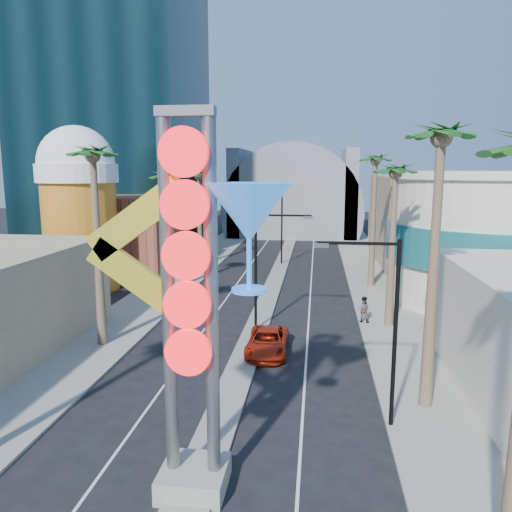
{
  "coord_description": "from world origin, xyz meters",
  "views": [
    {
      "loc": [
        3.96,
        -11.96,
        10.67
      ],
      "look_at": [
        -0.05,
        20.58,
        5.01
      ],
      "focal_mm": 35.0,
      "sensor_mm": 36.0,
      "label": 1
    }
  ],
  "objects": [
    {
      "name": "brick_filler_west",
      "position": [
        -16.0,
        38.0,
        4.0
      ],
      "size": [
        10.0,
        10.0,
        8.0
      ],
      "primitive_type": "cube",
      "color": "brown",
      "rests_on": "ground"
    },
    {
      "name": "hotel_tower",
      "position": [
        -22.0,
        52.0,
        25.0
      ],
      "size": [
        20.0,
        20.0,
        50.0
      ],
      "primitive_type": "cube",
      "color": "black",
      "rests_on": "ground"
    },
    {
      "name": "streetlight_1",
      "position": [
        -0.55,
        44.0,
        4.88
      ],
      "size": [
        3.79,
        0.25,
        8.0
      ],
      "color": "black",
      "rests_on": "ground"
    },
    {
      "name": "palm_1",
      "position": [
        -9.0,
        16.0,
        10.82
      ],
      "size": [
        2.4,
        2.4,
        12.7
      ],
      "color": "brown",
      "rests_on": "ground"
    },
    {
      "name": "palm_3",
      "position": [
        -9.0,
        42.0,
        9.48
      ],
      "size": [
        2.4,
        2.4,
        11.2
      ],
      "color": "brown",
      "rests_on": "ground"
    },
    {
      "name": "sidewalk_east",
      "position": [
        9.5,
        35.0,
        0.07
      ],
      "size": [
        5.0,
        100.0,
        0.15
      ],
      "primitive_type": "cube",
      "color": "gray",
      "rests_on": "ground"
    },
    {
      "name": "median",
      "position": [
        0.0,
        38.0,
        0.07
      ],
      "size": [
        1.6,
        84.0,
        0.15
      ],
      "primitive_type": "cube",
      "color": "gray",
      "rests_on": "ground"
    },
    {
      "name": "palm_7",
      "position": [
        9.0,
        34.0,
        10.82
      ],
      "size": [
        2.4,
        2.4,
        12.7
      ],
      "color": "brown",
      "rests_on": "ground"
    },
    {
      "name": "sidewalk_west",
      "position": [
        -9.5,
        35.0,
        0.07
      ],
      "size": [
        5.0,
        100.0,
        0.15
      ],
      "primitive_type": "cube",
      "color": "gray",
      "rests_on": "ground"
    },
    {
      "name": "palm_2",
      "position": [
        -9.0,
        30.0,
        9.48
      ],
      "size": [
        2.4,
        2.4,
        11.2
      ],
      "color": "brown",
      "rests_on": "ground"
    },
    {
      "name": "canopy",
      "position": [
        0.0,
        72.0,
        4.31
      ],
      "size": [
        22.0,
        16.0,
        22.0
      ],
      "color": "slate",
      "rests_on": "ground"
    },
    {
      "name": "palm_5",
      "position": [
        9.0,
        10.0,
        11.27
      ],
      "size": [
        2.4,
        2.4,
        13.2
      ],
      "color": "brown",
      "rests_on": "ground"
    },
    {
      "name": "beer_mug",
      "position": [
        -17.0,
        30.0,
        7.84
      ],
      "size": [
        7.0,
        7.0,
        14.5
      ],
      "color": "#BD5219",
      "rests_on": "ground"
    },
    {
      "name": "neon_sign",
      "position": [
        0.82,
        2.96,
        7.31
      ],
      "size": [
        6.53,
        2.6,
        12.55
      ],
      "color": "gray",
      "rests_on": "ground"
    },
    {
      "name": "palm_6",
      "position": [
        9.0,
        22.0,
        9.93
      ],
      "size": [
        2.4,
        2.4,
        11.7
      ],
      "color": "brown",
      "rests_on": "ground"
    },
    {
      "name": "streetlight_0",
      "position": [
        0.55,
        20.0,
        4.88
      ],
      "size": [
        3.79,
        0.25,
        8.0
      ],
      "color": "black",
      "rests_on": "ground"
    },
    {
      "name": "pedestrian_b",
      "position": [
        7.3,
        22.42,
        1.07
      ],
      "size": [
        1.02,
        0.87,
        1.84
      ],
      "primitive_type": "imported",
      "rotation": [
        0.0,
        0.0,
        2.93
      ],
      "color": "gray",
      "rests_on": "sidewalk_east"
    },
    {
      "name": "streetlight_2",
      "position": [
        6.72,
        8.0,
        4.83
      ],
      "size": [
        3.45,
        0.25,
        8.0
      ],
      "color": "black",
      "rests_on": "ground"
    },
    {
      "name": "red_pickup",
      "position": [
        1.2,
        15.95,
        0.7
      ],
      "size": [
        2.37,
        5.07,
        1.4
      ],
      "primitive_type": "imported",
      "rotation": [
        0.0,
        0.0,
        0.01
      ],
      "color": "#B8260E",
      "rests_on": "ground"
    },
    {
      "name": "turquoise_building",
      "position": [
        18.0,
        30.0,
        5.25
      ],
      "size": [
        16.6,
        16.6,
        10.6
      ],
      "color": "beige",
      "rests_on": "ground"
    },
    {
      "name": "filler_east",
      "position": [
        16.0,
        48.0,
        5.0
      ],
      "size": [
        10.0,
        20.0,
        10.0
      ],
      "primitive_type": "cube",
      "color": "tan",
      "rests_on": "ground"
    }
  ]
}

